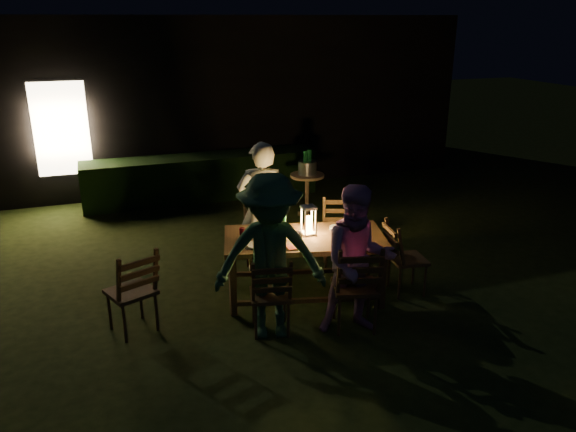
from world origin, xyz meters
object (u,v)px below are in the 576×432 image
object	(u,v)px
person_opp_right	(358,261)
bottle_bucket_a	(305,166)
bottle_bucket_b	(309,164)
ice_bucket	(307,168)
chair_far_right	(338,247)
side_table	(307,180)
person_house_side	(262,208)
lantern	(308,222)
chair_spare	(133,305)
chair_far_left	(263,249)
bottle_table	(283,226)
chair_near_right	(355,301)
chair_end	(405,270)
person_opp_left	(270,258)
dining_table	(305,242)
chair_near_left	(271,308)

from	to	relation	value
person_opp_right	bottle_bucket_a	xyz separation A→B (m)	(0.75, 3.46, 0.10)
bottle_bucket_b	ice_bucket	bearing A→B (deg)	-141.34
chair_far_right	side_table	bearing A→B (deg)	-78.90
person_house_side	lantern	bearing A→B (deg)	123.00
chair_spare	person_house_side	world-z (taller)	person_house_side
chair_far_left	lantern	world-z (taller)	lantern
bottle_table	chair_near_right	bearing A→B (deg)	-61.73
chair_end	person_opp_left	xyz separation A→B (m)	(-1.83, -0.39, 0.59)
person_opp_left	lantern	bearing A→B (deg)	60.11
chair_far_left	chair_far_right	world-z (taller)	chair_far_left
dining_table	bottle_bucket_b	size ratio (longest dim) A/B	6.29
dining_table	lantern	bearing A→B (deg)	45.00
chair_spare	chair_near_right	bearing A→B (deg)	-40.06
chair_end	chair_far_right	bearing A→B (deg)	-144.93
chair_end	ice_bucket	distance (m)	2.95
lantern	side_table	xyz separation A→B (m)	(0.98, 2.56, -0.27)
dining_table	chair_near_left	bearing A→B (deg)	-120.29
dining_table	bottle_bucket_a	distance (m)	2.75
chair_near_right	bottle_bucket_a	xyz separation A→B (m)	(0.74, 3.41, 0.59)
chair_spare	person_opp_left	xyz separation A→B (m)	(1.35, -0.54, 0.58)
chair_near_right	person_opp_right	bearing A→B (deg)	-87.06
chair_spare	bottle_bucket_b	world-z (taller)	bottle_bucket_b
side_table	ice_bucket	world-z (taller)	ice_bucket
chair_far_right	bottle_bucket_a	xyz separation A→B (m)	(0.27, 1.94, 0.62)
chair_far_left	chair_end	distance (m)	1.85
chair_near_right	lantern	xyz separation A→B (m)	(-0.19, 0.89, 0.61)
chair_far_left	chair_spare	xyz separation A→B (m)	(-1.73, -1.00, 0.00)
chair_near_right	person_opp_left	distance (m)	1.06
dining_table	chair_end	world-z (taller)	chair_end
side_table	bottle_bucket_a	distance (m)	0.26
person_house_side	bottle_bucket_a	xyz separation A→B (m)	(1.23, 1.65, 0.05)
dining_table	person_opp_left	world-z (taller)	person_opp_left
chair_near_right	chair_far_left	bearing A→B (deg)	122.34
person_opp_left	lantern	size ratio (longest dim) A/B	5.01
dining_table	person_house_side	bearing A→B (deg)	118.76
ice_bucket	chair_spare	bearing A→B (deg)	-137.82
ice_bucket	dining_table	bearing A→B (deg)	-111.85
person_house_side	person_opp_left	xyz separation A→B (m)	(-0.39, -1.59, 0.02)
chair_far_left	bottle_table	distance (m)	1.00
chair_near_left	person_opp_left	distance (m)	0.60
person_opp_right	bottle_bucket_a	bearing A→B (deg)	91.67
bottle_bucket_b	bottle_table	bearing A→B (deg)	-117.38
dining_table	ice_bucket	xyz separation A→B (m)	(1.04, 2.59, 0.17)
bottle_table	bottle_bucket_a	xyz separation A→B (m)	(1.23, 2.49, 0.00)
chair_far_right	lantern	distance (m)	1.08
person_house_side	person_opp_right	bearing A→B (deg)	118.76
person_opp_right	bottle_table	xyz separation A→B (m)	(-0.48, 0.96, 0.10)
bottle_table	person_house_side	bearing A→B (deg)	89.79
side_table	ice_bucket	xyz separation A→B (m)	(0.00, 0.00, 0.20)
lantern	bottle_table	world-z (taller)	lantern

